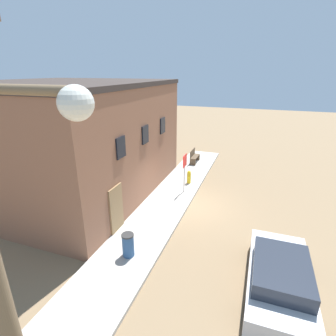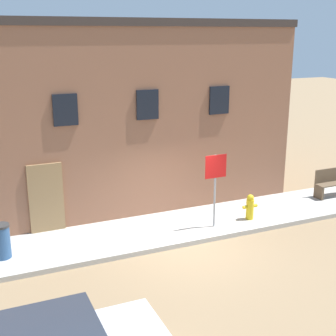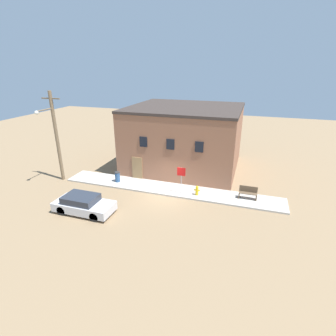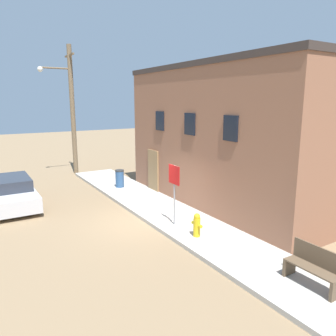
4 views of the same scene
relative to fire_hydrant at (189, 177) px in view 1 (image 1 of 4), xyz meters
name	(u,v)px [view 1 (image 1 of 4)]	position (x,y,z in m)	size (l,w,h in m)	color
ground_plane	(190,205)	(-2.53, -0.74, -0.55)	(80.00, 80.00, 0.00)	#846B4C
sidewalk	(168,201)	(-2.53, 0.45, -0.48)	(18.88, 2.38, 0.15)	#B2ADA3
brick_building	(68,138)	(-2.78, 6.44, 2.56)	(10.73, 9.72, 6.21)	#8E5B42
fire_hydrant	(189,177)	(0.00, 0.00, 0.00)	(0.50, 0.24, 0.81)	gold
stop_sign	(185,166)	(-1.31, -0.08, 1.17)	(0.69, 0.06, 2.24)	gray
bench	(194,156)	(3.93, 0.68, 0.07)	(1.39, 0.44, 1.00)	brown
trash_bin	(128,245)	(-7.36, 0.34, 0.06)	(0.47, 0.47, 0.92)	#2D517F
parked_car	(279,277)	(-7.25, -4.93, 0.09)	(4.31, 1.88, 1.30)	black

